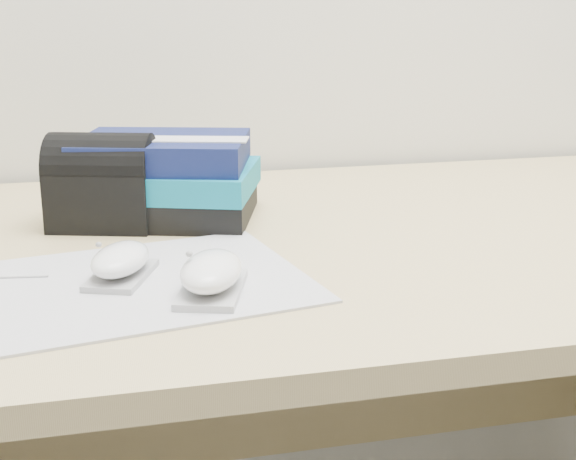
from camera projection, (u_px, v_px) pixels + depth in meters
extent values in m
cube|color=tan|center=(301.00, 244.00, 1.05)|extent=(1.60, 0.80, 0.03)
cube|color=tan|center=(251.00, 371.00, 1.51)|extent=(1.52, 0.03, 0.35)
cube|color=#9A9AA2|center=(137.00, 283.00, 0.86)|extent=(0.40, 0.33, 0.00)
cube|color=#A2A3A5|center=(122.00, 275.00, 0.87)|extent=(0.09, 0.11, 0.01)
ellipsoid|color=white|center=(121.00, 259.00, 0.87)|extent=(0.09, 0.11, 0.03)
ellipsoid|color=gray|center=(99.00, 245.00, 0.86)|extent=(0.01, 0.01, 0.01)
cube|color=#ADADB0|center=(212.00, 289.00, 0.83)|extent=(0.09, 0.13, 0.01)
ellipsoid|color=white|center=(211.00, 271.00, 0.82)|extent=(0.09, 0.12, 0.03)
ellipsoid|color=#999A9C|center=(189.00, 254.00, 0.81)|extent=(0.01, 0.01, 0.01)
cube|color=black|center=(168.00, 204.00, 1.12)|extent=(0.28, 0.24, 0.04)
cube|color=#0D7896|center=(171.00, 179.00, 1.11)|extent=(0.27, 0.24, 0.04)
cube|color=#10194A|center=(163.00, 151.00, 1.10)|extent=(0.26, 0.23, 0.04)
cube|color=silver|center=(164.00, 139.00, 1.07)|extent=(0.23, 0.11, 0.00)
cube|color=black|center=(104.00, 198.00, 1.07)|extent=(0.16, 0.13, 0.08)
cylinder|color=black|center=(102.00, 168.00, 1.06)|extent=(0.16, 0.13, 0.09)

